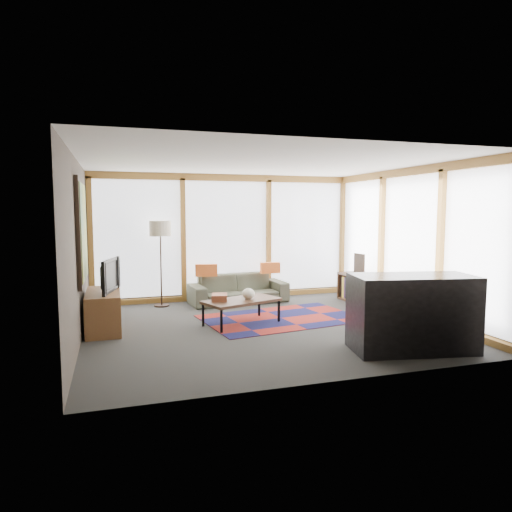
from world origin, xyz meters
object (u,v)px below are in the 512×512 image
object	(u,v)px
tv_console	(104,311)
bar_counter	(412,313)
sofa	(238,289)
bookshelf	(375,294)
television	(105,275)
coffee_table	(242,312)
floor_lamp	(161,264)

from	to	relation	value
tv_console	bar_counter	distance (m)	4.57
sofa	bookshelf	world-z (taller)	sofa
television	bar_counter	distance (m)	4.53
bar_counter	tv_console	bearing A→B (deg)	160.07
bookshelf	coffee_table	bearing A→B (deg)	-171.77
sofa	coffee_table	size ratio (longest dim) A/B	1.59
sofa	tv_console	world-z (taller)	tv_console
tv_console	coffee_table	bearing A→B (deg)	-7.52
floor_lamp	bar_counter	size ratio (longest dim) A/B	1.04
tv_console	television	xyz separation A→B (m)	(0.04, -0.04, 0.56)
tv_console	television	size ratio (longest dim) A/B	1.36
bar_counter	coffee_table	bearing A→B (deg)	141.92
bookshelf	television	xyz separation A→B (m)	(-4.84, -0.15, 0.58)
television	bookshelf	bearing A→B (deg)	-73.53
bookshelf	bar_counter	world-z (taller)	bar_counter
tv_console	television	world-z (taller)	television
coffee_table	tv_console	world-z (taller)	tv_console
floor_lamp	bar_counter	distance (m)	4.83
sofa	bar_counter	xyz separation A→B (m)	(1.38, -3.74, 0.22)
coffee_table	bookshelf	bearing A→B (deg)	8.23
floor_lamp	television	size ratio (longest dim) A/B	1.86
television	tv_console	bearing A→B (deg)	62.69
sofa	coffee_table	world-z (taller)	sofa
coffee_table	bookshelf	size ratio (longest dim) A/B	0.54
bookshelf	television	world-z (taller)	television
sofa	floor_lamp	world-z (taller)	floor_lamp
tv_console	bar_counter	world-z (taller)	bar_counter
coffee_table	tv_console	xyz separation A→B (m)	(-2.15, 0.28, 0.10)
sofa	bar_counter	distance (m)	3.99
television	bar_counter	world-z (taller)	television
coffee_table	bookshelf	world-z (taller)	bookshelf
sofa	bookshelf	bearing A→B (deg)	-34.64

